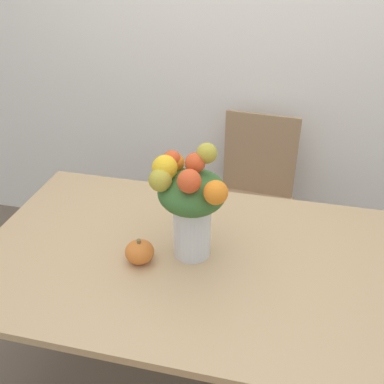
# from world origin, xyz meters

# --- Properties ---
(wall_back) EXTENTS (8.00, 0.06, 2.70)m
(wall_back) POSITION_xyz_m (0.00, 1.18, 1.35)
(wall_back) COLOR white
(wall_back) RESTS_ON ground_plane
(dining_table) EXTENTS (1.54, 0.95, 0.76)m
(dining_table) POSITION_xyz_m (0.00, 0.00, 0.67)
(dining_table) COLOR tan
(dining_table) RESTS_ON ground_plane
(flower_vase) EXTENTS (0.27, 0.24, 0.43)m
(flower_vase) POSITION_xyz_m (0.00, 0.02, 0.98)
(flower_vase) COLOR silver
(flower_vase) RESTS_ON dining_table
(pumpkin) EXTENTS (0.10, 0.10, 0.09)m
(pumpkin) POSITION_xyz_m (-0.16, -0.07, 0.80)
(pumpkin) COLOR orange
(pumpkin) RESTS_ON dining_table
(dining_chair_near_window) EXTENTS (0.45, 0.45, 0.94)m
(dining_chair_near_window) POSITION_xyz_m (0.15, 0.87, 0.49)
(dining_chair_near_window) COLOR #9E7A56
(dining_chair_near_window) RESTS_ON ground_plane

